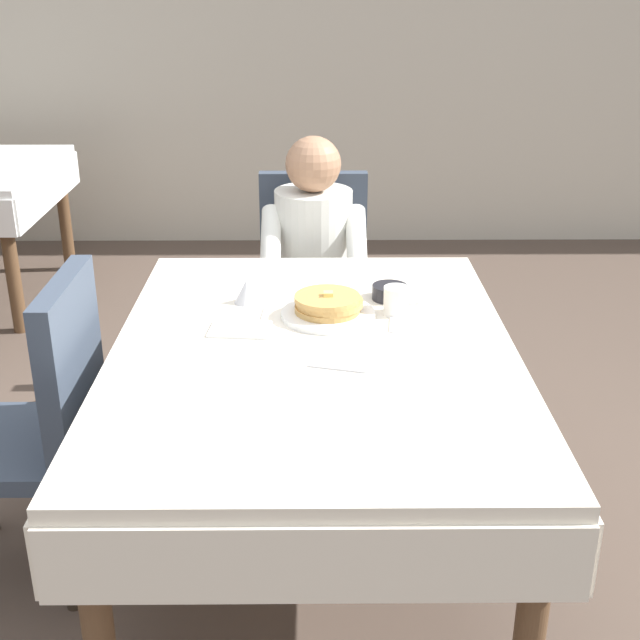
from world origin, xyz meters
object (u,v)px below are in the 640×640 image
object	(u,v)px
diner_person	(313,254)
fork_left_of_plate	(262,319)
breakfast_stack	(327,303)
spoon_near_edge	(335,368)
cup_coffee	(396,300)
bowl_butter	(388,292)
syrup_pitcher	(246,291)
chair_diner	(313,274)
chair_left_side	(41,414)
dining_table_main	(312,375)
plate_breakfast	(327,314)
knife_right_of_plate	(391,318)

from	to	relation	value
diner_person	fork_left_of_plate	bearing A→B (deg)	79.89
breakfast_stack	spoon_near_edge	bearing A→B (deg)	-87.27
breakfast_stack	cup_coffee	distance (m)	0.21
bowl_butter	syrup_pitcher	xyz separation A→B (m)	(-0.44, -0.03, 0.02)
bowl_butter	spoon_near_edge	xyz separation A→B (m)	(-0.18, -0.50, -0.02)
chair_diner	chair_left_side	bearing A→B (deg)	56.61
chair_diner	chair_left_side	distance (m)	1.40
dining_table_main	bowl_butter	size ratio (longest dim) A/B	13.85
cup_coffee	syrup_pitcher	world-z (taller)	cup_coffee
diner_person	bowl_butter	distance (m)	0.71
dining_table_main	spoon_near_edge	distance (m)	0.18
chair_diner	spoon_near_edge	size ratio (longest dim) A/B	6.20
dining_table_main	diner_person	distance (m)	1.01
chair_left_side	plate_breakfast	size ratio (longest dim) A/B	3.32
chair_left_side	breakfast_stack	distance (m)	0.88
breakfast_stack	knife_right_of_plate	distance (m)	0.20
bowl_butter	knife_right_of_plate	size ratio (longest dim) A/B	0.55
chair_diner	knife_right_of_plate	world-z (taller)	chair_diner
plate_breakfast	knife_right_of_plate	world-z (taller)	plate_breakfast
breakfast_stack	syrup_pitcher	size ratio (longest dim) A/B	2.54
diner_person	spoon_near_edge	distance (m)	1.16
bowl_butter	diner_person	bearing A→B (deg)	109.56
chair_left_side	breakfast_stack	bearing A→B (deg)	-75.64
chair_diner	syrup_pitcher	world-z (taller)	chair_diner
diner_person	dining_table_main	bearing A→B (deg)	89.96
dining_table_main	spoon_near_edge	world-z (taller)	spoon_near_edge
breakfast_stack	fork_left_of_plate	bearing A→B (deg)	-172.93
syrup_pitcher	knife_right_of_plate	bearing A→B (deg)	-17.42
diner_person	breakfast_stack	xyz separation A→B (m)	(0.04, -0.81, 0.11)
chair_diner	spoon_near_edge	distance (m)	1.33
bowl_butter	cup_coffee	bearing A→B (deg)	-84.97
syrup_pitcher	fork_left_of_plate	world-z (taller)	syrup_pitcher
syrup_pitcher	spoon_near_edge	distance (m)	0.54
chair_left_side	cup_coffee	bearing A→B (deg)	-77.47
chair_left_side	plate_breakfast	xyz separation A→B (m)	(0.81, 0.20, 0.22)
dining_table_main	diner_person	bearing A→B (deg)	89.96
dining_table_main	plate_breakfast	bearing A→B (deg)	78.20
chair_left_side	fork_left_of_plate	world-z (taller)	chair_left_side
plate_breakfast	cup_coffee	distance (m)	0.21
chair_left_side	syrup_pitcher	bearing A→B (deg)	-60.31
plate_breakfast	syrup_pitcher	bearing A→B (deg)	154.67
dining_table_main	knife_right_of_plate	distance (m)	0.31
syrup_pitcher	fork_left_of_plate	bearing A→B (deg)	-67.07
breakfast_stack	cup_coffee	bearing A→B (deg)	5.04
dining_table_main	spoon_near_edge	xyz separation A→B (m)	(0.06, -0.15, 0.09)
chair_diner	cup_coffee	world-z (taller)	chair_diner
plate_breakfast	bowl_butter	xyz separation A→B (m)	(0.19, 0.14, 0.01)
chair_diner	knife_right_of_plate	xyz separation A→B (m)	(0.23, -0.98, 0.21)
plate_breakfast	fork_left_of_plate	distance (m)	0.19
fork_left_of_plate	knife_right_of_plate	distance (m)	0.38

